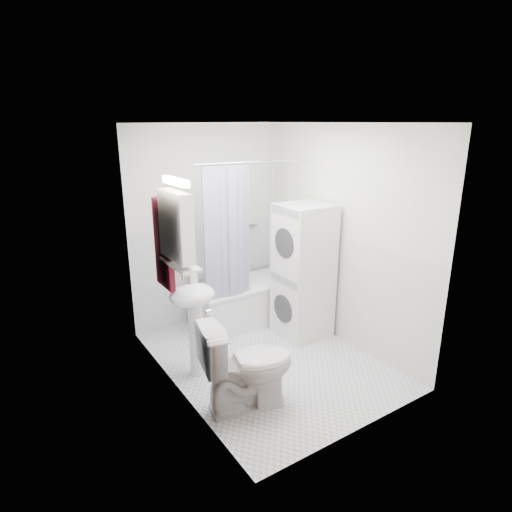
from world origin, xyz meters
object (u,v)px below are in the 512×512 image
bathtub (246,300)px  sink (194,309)px  washer_dryer (303,271)px  toilet (247,365)px

bathtub → sink: (-1.06, -0.76, 0.42)m
washer_dryer → toilet: (-1.26, -0.82, -0.38)m
washer_dryer → toilet: 1.55m
bathtub → toilet: toilet is taller
washer_dryer → toilet: size_ratio=1.90×
toilet → bathtub: bearing=-18.6°
bathtub → sink: sink is taller
sink → toilet: bearing=-76.5°
sink → washer_dryer: washer_dryer is taller
washer_dryer → sink: bearing=-174.3°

